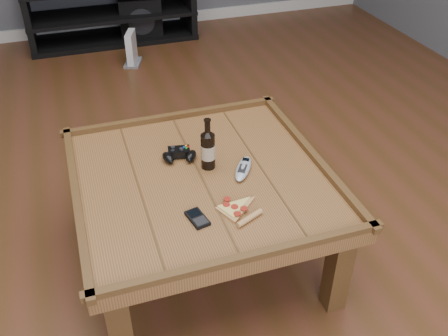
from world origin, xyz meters
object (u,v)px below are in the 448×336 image
object	(u,v)px
pizza_slice	(237,210)
subwoofer	(140,15)
smartphone	(197,218)
game_console	(132,50)
remote_control	(243,168)
media_console	(111,12)
coffee_table	(202,188)
game_controller	(179,155)
beer_bottle	(208,148)

from	to	relation	value
pizza_slice	subwoofer	world-z (taller)	pizza_slice
smartphone	subwoofer	world-z (taller)	smartphone
smartphone	game_console	world-z (taller)	smartphone
subwoofer	remote_control	bearing A→B (deg)	-84.51
media_console	remote_control	world-z (taller)	media_console
game_console	subwoofer	bearing A→B (deg)	92.83
remote_control	subwoofer	world-z (taller)	remote_control
game_console	smartphone	bearing A→B (deg)	-73.41
coffee_table	media_console	world-z (taller)	media_console
media_console	game_console	size ratio (longest dim) A/B	5.41
coffee_table	remote_control	bearing A→B (deg)	-6.37
coffee_table	remote_control	xyz separation A→B (m)	(0.17, -0.02, 0.07)
media_console	game_controller	xyz separation A→B (m)	(-0.05, -2.60, 0.22)
remote_control	media_console	bearing A→B (deg)	125.77
remote_control	game_console	xyz separation A→B (m)	(-0.11, 2.22, -0.35)
coffee_table	game_console	bearing A→B (deg)	88.36
remote_control	game_console	distance (m)	2.25
subwoofer	game_console	size ratio (longest dim) A/B	1.53
smartphone	subwoofer	size ratio (longest dim) A/B	0.28
coffee_table	pizza_slice	xyz separation A→B (m)	(0.06, -0.25, 0.07)
pizza_slice	game_console	xyz separation A→B (m)	(0.00, 2.45, -0.34)
coffee_table	media_console	size ratio (longest dim) A/B	0.74
beer_bottle	game_controller	xyz separation A→B (m)	(-0.10, 0.09, -0.07)
game_controller	smartphone	bearing A→B (deg)	-84.49
media_console	beer_bottle	xyz separation A→B (m)	(0.05, -2.70, 0.29)
smartphone	media_console	bearing A→B (deg)	76.04
pizza_slice	smartphone	world-z (taller)	pizza_slice
game_console	remote_control	bearing A→B (deg)	-67.13
remote_control	subwoofer	size ratio (longest dim) A/B	0.45
pizza_slice	remote_control	world-z (taller)	remote_control
subwoofer	game_console	xyz separation A→B (m)	(-0.19, -0.60, -0.06)
game_console	media_console	bearing A→B (deg)	116.58
media_console	remote_control	bearing A→B (deg)	-86.45
pizza_slice	smartphone	xyz separation A→B (m)	(-0.15, 0.00, -0.00)
remote_control	game_controller	bearing A→B (deg)	175.44
coffee_table	smartphone	bearing A→B (deg)	-109.15
media_console	pizza_slice	bearing A→B (deg)	-88.80
beer_bottle	remote_control	xyz separation A→B (m)	(0.13, -0.07, -0.08)
pizza_slice	game_controller	bearing A→B (deg)	82.04
game_controller	game_console	distance (m)	2.08
smartphone	remote_control	bearing A→B (deg)	28.98
beer_bottle	subwoofer	xyz separation A→B (m)	(0.20, 2.74, -0.36)
remote_control	coffee_table	bearing A→B (deg)	-154.15
beer_bottle	pizza_slice	size ratio (longest dim) A/B	0.93
coffee_table	game_console	size ratio (longest dim) A/B	3.98
media_console	subwoofer	distance (m)	0.26
media_console	coffee_table	bearing A→B (deg)	-90.00
media_console	game_console	bearing A→B (deg)	-83.48
coffee_table	remote_control	distance (m)	0.19
remote_control	game_console	world-z (taller)	remote_control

